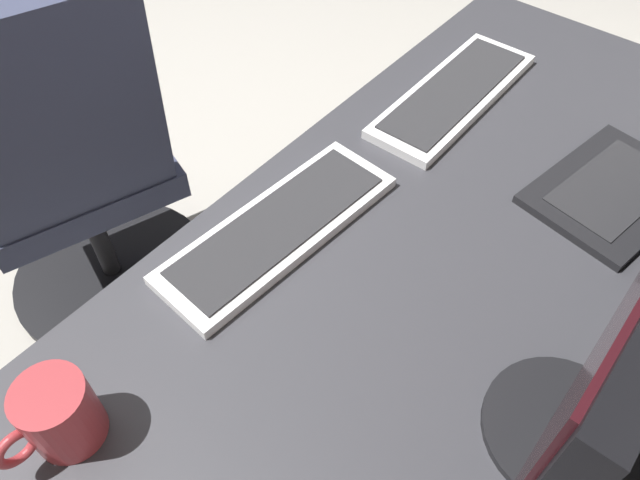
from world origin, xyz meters
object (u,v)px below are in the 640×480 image
object	(u,v)px
office_chair	(79,187)
keyboard_main	(454,94)
coffee_mug	(58,415)
keyboard_spare	(279,228)
monitor_primary	(634,328)

from	to	relation	value
office_chair	keyboard_main	bearing A→B (deg)	127.33
coffee_mug	keyboard_spare	bearing A→B (deg)	-177.21
coffee_mug	office_chair	bearing A→B (deg)	-121.06
keyboard_main	coffee_mug	xyz separation A→B (m)	(0.89, -0.01, 0.04)
keyboard_main	coffee_mug	world-z (taller)	coffee_mug
keyboard_main	keyboard_spare	bearing A→B (deg)	-3.96
monitor_primary	office_chair	bearing A→B (deg)	-90.04
keyboard_main	monitor_primary	bearing A→B (deg)	42.38
coffee_mug	office_chair	world-z (taller)	office_chair
keyboard_spare	coffee_mug	bearing A→B (deg)	2.79
monitor_primary	coffee_mug	world-z (taller)	monitor_primary
monitor_primary	coffee_mug	distance (m)	0.64
monitor_primary	keyboard_spare	distance (m)	0.54
keyboard_spare	office_chair	bearing A→B (deg)	-87.80
monitor_primary	office_chair	world-z (taller)	monitor_primary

